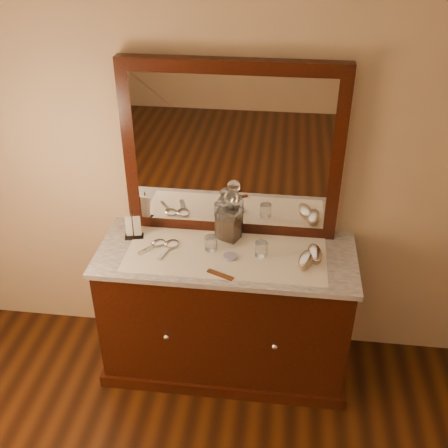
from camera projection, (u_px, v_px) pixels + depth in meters
The scene contains 18 objects.
dresser_cabinet at pixel (226, 313), 3.19m from camera, with size 1.40×0.55×0.82m, color black.
dresser_plinth at pixel (226, 357), 3.38m from camera, with size 1.46×0.59×0.08m, color black.
knob_left at pixel (166, 337), 2.96m from camera, with size 0.04×0.04×0.04m, color silver.
knob_right at pixel (275, 347), 2.90m from camera, with size 0.04×0.04×0.04m, color silver.
marble_top at pixel (226, 255), 2.96m from camera, with size 1.44×0.59×0.03m, color white.
mirror_frame at pixel (232, 152), 2.90m from camera, with size 1.20×0.08×1.00m, color black.
mirror_glass at pixel (231, 154), 2.87m from camera, with size 1.06×0.01×0.86m, color white.
lace_runner at pixel (226, 254), 2.94m from camera, with size 1.10×0.45×0.00m, color white.
pin_dish at pixel (230, 256), 2.91m from camera, with size 0.07×0.07×0.01m, color white.
comb at pixel (220, 275), 2.77m from camera, with size 0.15×0.03×0.01m, color brown.
napkin_rack at pixel (133, 228), 3.06m from camera, with size 0.12×0.09×0.16m.
decanter_left at pixel (223, 221), 3.04m from camera, with size 0.09×0.09×0.27m.
decanter_right at pixel (231, 221), 3.00m from camera, with size 0.12×0.12×0.31m.
brush_near at pixel (306, 260), 2.85m from camera, with size 0.11×0.18×0.05m.
brush_far at pixel (315, 254), 2.90m from camera, with size 0.09×0.17×0.05m.
hand_mirror_outer at pixel (156, 244), 3.00m from camera, with size 0.15×0.18×0.02m.
hand_mirror_inner at pixel (170, 246), 2.99m from camera, with size 0.10×0.21×0.02m.
tumblers at pixel (236, 246), 2.93m from camera, with size 0.35×0.10×0.08m.
Camera 1 is at (0.29, -0.45, 2.55)m, focal length 42.75 mm.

